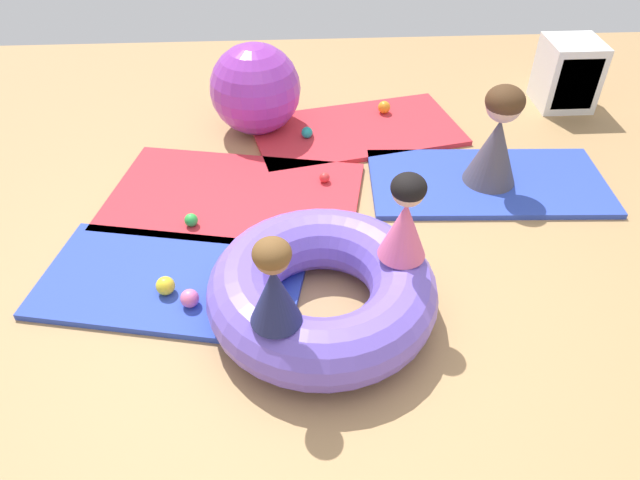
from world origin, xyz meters
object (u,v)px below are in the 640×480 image
play_ball_pink (190,298)px  play_ball_teal (307,132)px  storage_cube (568,75)px  child_in_pink (405,218)px  inflatable_cushion (322,291)px  adult_seated (497,137)px  play_ball_yellow (165,286)px  child_in_navy (274,284)px  play_ball_green (191,220)px  play_ball_orange (384,107)px  exercise_ball_large (255,89)px  play_ball_red (325,178)px

play_ball_pink → play_ball_teal: 1.92m
play_ball_pink → play_ball_teal: play_ball_pink is taller
storage_cube → child_in_pink: bearing=-128.3°
inflatable_cushion → play_ball_pink: (-0.72, 0.07, -0.09)m
adult_seated → play_ball_teal: size_ratio=8.08×
adult_seated → play_ball_yellow: (-2.12, -1.01, -0.29)m
play_ball_yellow → play_ball_teal: (0.86, 1.67, -0.01)m
child_in_pink → play_ball_pink: size_ratio=4.77×
child_in_navy → adult_seated: size_ratio=0.67×
child_in_pink → play_ball_green: size_ratio=5.71×
child_in_pink → storage_cube: bearing=-43.0°
play_ball_orange → storage_cube: 1.58m
play_ball_pink → exercise_ball_large: exercise_ball_large is taller
play_ball_orange → storage_cube: (1.57, 0.13, 0.19)m
child_in_pink → exercise_ball_large: child_in_pink is taller
child_in_navy → storage_cube: child_in_navy is taller
child_in_navy → play_ball_red: child_in_navy is taller
child_in_pink → play_ball_green: (-1.21, 0.71, -0.51)m
adult_seated → exercise_ball_large: 1.87m
child_in_navy → exercise_ball_large: child_in_navy is taller
child_in_navy → child_in_pink: 0.78m
inflatable_cushion → play_ball_orange: bearing=73.7°
play_ball_green → child_in_pink: bearing=-30.3°
adult_seated → play_ball_red: bearing=-24.2°
inflatable_cushion → play_ball_green: (-0.79, 0.78, -0.10)m
play_ball_pink → child_in_pink: bearing=0.1°
play_ball_pink → play_ball_orange: 2.55m
child_in_navy → play_ball_green: (-0.56, 1.14, -0.51)m
child_in_pink → play_ball_teal: size_ratio=5.58×
inflatable_cushion → storage_cube: 3.23m
child_in_pink → play_ball_red: size_ratio=6.67×
child_in_pink → play_ball_yellow: bearing=80.7°
adult_seated → play_ball_green: 2.10m
play_ball_orange → play_ball_green: (-1.44, -1.44, -0.01)m
child_in_navy → play_ball_red: size_ratio=6.44×
inflatable_cushion → play_ball_green: bearing=135.4°
child_in_pink → adult_seated: bearing=-41.5°
play_ball_red → play_ball_orange: bearing=60.6°
play_ball_teal → storage_cube: (2.23, 0.50, 0.20)m
play_ball_orange → play_ball_green: 2.04m
play_ball_yellow → adult_seated: bearing=25.5°
play_ball_green → play_ball_red: (0.88, 0.44, -0.01)m
child_in_navy → child_in_pink: (0.65, 0.43, 0.01)m
child_in_pink → play_ball_pink: 1.25m
play_ball_pink → play_ball_yellow: size_ratio=0.96×
play_ball_pink → adult_seated: bearing=29.5°
play_ball_yellow → storage_cube: storage_cube is taller
inflatable_cushion → adult_seated: (1.25, 1.18, 0.21)m
inflatable_cushion → play_ball_yellow: 0.89m
play_ball_pink → storage_cube: 3.72m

